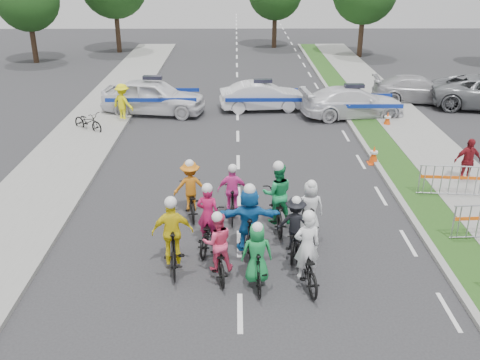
{
  "coord_description": "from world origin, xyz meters",
  "views": [
    {
      "loc": [
        -0.08,
        -9.58,
        7.37
      ],
      "look_at": [
        0.04,
        4.8,
        1.1
      ],
      "focal_mm": 40.0,
      "sensor_mm": 36.0,
      "label": 1
    }
  ],
  "objects_px": {
    "cone_0": "(374,155)",
    "rider_10": "(191,193)",
    "rider_8": "(277,203)",
    "civilian_sedan": "(418,89)",
    "rider_3": "(173,241)",
    "rider_5": "(249,225)",
    "rider_7": "(309,215)",
    "police_car_0": "(154,97)",
    "rider_9": "(233,198)",
    "rider_2": "(218,251)",
    "barrier_2": "(450,182)",
    "rider_0": "(306,259)",
    "rider_1": "(257,261)",
    "spectator_2": "(468,161)",
    "rider_4": "(295,231)",
    "tree_0": "(27,0)",
    "cone_1": "(387,119)",
    "police_car_2": "(353,102)",
    "rider_6": "(208,226)",
    "police_car_1": "(263,96)",
    "parked_bike": "(88,122)",
    "marshal_hiviz": "(123,103)"
  },
  "relations": [
    {
      "from": "cone_0",
      "to": "rider_10",
      "type": "bearing_deg",
      "value": -147.52
    },
    {
      "from": "rider_8",
      "to": "civilian_sedan",
      "type": "bearing_deg",
      "value": -124.51
    },
    {
      "from": "rider_3",
      "to": "civilian_sedan",
      "type": "height_order",
      "value": "rider_3"
    },
    {
      "from": "rider_5",
      "to": "rider_10",
      "type": "relative_size",
      "value": 1.1
    },
    {
      "from": "rider_10",
      "to": "cone_0",
      "type": "xyz_separation_m",
      "value": [
        6.43,
        4.09,
        -0.36
      ]
    },
    {
      "from": "rider_7",
      "to": "cone_0",
      "type": "height_order",
      "value": "rider_7"
    },
    {
      "from": "police_car_0",
      "to": "rider_9",
      "type": "bearing_deg",
      "value": -151.34
    },
    {
      "from": "rider_2",
      "to": "police_car_0",
      "type": "distance_m",
      "value": 14.35
    },
    {
      "from": "rider_3",
      "to": "barrier_2",
      "type": "height_order",
      "value": "rider_3"
    },
    {
      "from": "rider_8",
      "to": "police_car_0",
      "type": "relative_size",
      "value": 0.42
    },
    {
      "from": "rider_0",
      "to": "barrier_2",
      "type": "bearing_deg",
      "value": -145.43
    },
    {
      "from": "rider_0",
      "to": "cone_0",
      "type": "xyz_separation_m",
      "value": [
        3.45,
        7.66,
        -0.31
      ]
    },
    {
      "from": "rider_1",
      "to": "spectator_2",
      "type": "xyz_separation_m",
      "value": [
        7.29,
        5.95,
        0.12
      ]
    },
    {
      "from": "rider_4",
      "to": "barrier_2",
      "type": "bearing_deg",
      "value": -136.71
    },
    {
      "from": "rider_8",
      "to": "cone_0",
      "type": "height_order",
      "value": "rider_8"
    },
    {
      "from": "rider_3",
      "to": "tree_0",
      "type": "xyz_separation_m",
      "value": [
        -12.38,
        26.17,
        3.42
      ]
    },
    {
      "from": "cone_1",
      "to": "police_car_2",
      "type": "bearing_deg",
      "value": 128.71
    },
    {
      "from": "rider_4",
      "to": "rider_7",
      "type": "relative_size",
      "value": 0.97
    },
    {
      "from": "police_car_0",
      "to": "cone_0",
      "type": "distance_m",
      "value": 11.2
    },
    {
      "from": "rider_6",
      "to": "police_car_0",
      "type": "bearing_deg",
      "value": -65.25
    },
    {
      "from": "rider_3",
      "to": "spectator_2",
      "type": "height_order",
      "value": "rider_3"
    },
    {
      "from": "rider_3",
      "to": "police_car_0",
      "type": "height_order",
      "value": "rider_3"
    },
    {
      "from": "civilian_sedan",
      "to": "cone_0",
      "type": "xyz_separation_m",
      "value": [
        -4.29,
        -8.62,
        -0.33
      ]
    },
    {
      "from": "police_car_0",
      "to": "cone_1",
      "type": "relative_size",
      "value": 7.01
    },
    {
      "from": "police_car_1",
      "to": "cone_1",
      "type": "distance_m",
      "value": 6.12
    },
    {
      "from": "tree_0",
      "to": "police_car_1",
      "type": "bearing_deg",
      "value": -38.14
    },
    {
      "from": "rider_9",
      "to": "police_car_2",
      "type": "xyz_separation_m",
      "value": [
        5.6,
        10.36,
        0.02
      ]
    },
    {
      "from": "rider_5",
      "to": "rider_6",
      "type": "distance_m",
      "value": 1.16
    },
    {
      "from": "rider_4",
      "to": "rider_6",
      "type": "xyz_separation_m",
      "value": [
        -2.24,
        0.36,
        -0.04
      ]
    },
    {
      "from": "rider_7",
      "to": "spectator_2",
      "type": "bearing_deg",
      "value": -152.29
    },
    {
      "from": "rider_9",
      "to": "rider_2",
      "type": "bearing_deg",
      "value": 84.52
    },
    {
      "from": "police_car_2",
      "to": "civilian_sedan",
      "type": "height_order",
      "value": "police_car_2"
    },
    {
      "from": "rider_6",
      "to": "tree_0",
      "type": "xyz_separation_m",
      "value": [
        -13.19,
        25.13,
        3.56
      ]
    },
    {
      "from": "rider_0",
      "to": "police_car_1",
      "type": "xyz_separation_m",
      "value": [
        -0.32,
        14.87,
        0.03
      ]
    },
    {
      "from": "rider_0",
      "to": "civilian_sedan",
      "type": "xyz_separation_m",
      "value": [
        7.75,
        16.27,
        0.02
      ]
    },
    {
      "from": "civilian_sedan",
      "to": "spectator_2",
      "type": "height_order",
      "value": "spectator_2"
    },
    {
      "from": "rider_2",
      "to": "rider_10",
      "type": "xyz_separation_m",
      "value": [
        -0.89,
        3.2,
        0.05
      ]
    },
    {
      "from": "rider_10",
      "to": "rider_9",
      "type": "bearing_deg",
      "value": 160.5
    },
    {
      "from": "rider_10",
      "to": "cone_0",
      "type": "relative_size",
      "value": 2.63
    },
    {
      "from": "spectator_2",
      "to": "police_car_1",
      "type": "bearing_deg",
      "value": 120.23
    },
    {
      "from": "parked_bike",
      "to": "spectator_2",
      "type": "bearing_deg",
      "value": -75.55
    },
    {
      "from": "rider_3",
      "to": "marshal_hiviz",
      "type": "distance_m",
      "value": 12.95
    },
    {
      "from": "rider_3",
      "to": "marshal_hiviz",
      "type": "height_order",
      "value": "rider_3"
    },
    {
      "from": "rider_2",
      "to": "rider_5",
      "type": "height_order",
      "value": "rider_5"
    },
    {
      "from": "rider_10",
      "to": "police_car_0",
      "type": "height_order",
      "value": "rider_10"
    },
    {
      "from": "barrier_2",
      "to": "cone_0",
      "type": "distance_m",
      "value": 3.43
    },
    {
      "from": "cone_0",
      "to": "marshal_hiviz",
      "type": "bearing_deg",
      "value": 152.07
    },
    {
      "from": "rider_4",
      "to": "rider_9",
      "type": "height_order",
      "value": "rider_9"
    },
    {
      "from": "rider_7",
      "to": "rider_6",
      "type": "bearing_deg",
      "value": 4.26
    },
    {
      "from": "rider_4",
      "to": "spectator_2",
      "type": "distance_m",
      "value": 7.72
    }
  ]
}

